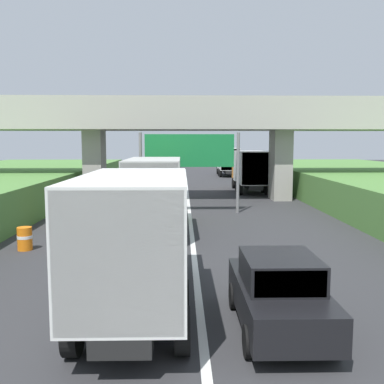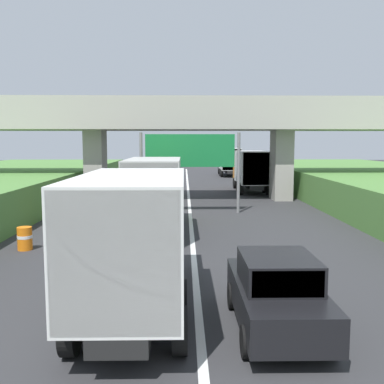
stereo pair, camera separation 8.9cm
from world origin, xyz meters
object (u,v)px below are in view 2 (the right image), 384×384
Objects in this scene: car_black at (276,293)px; truck_white at (137,234)px; construction_barrel_5 at (111,187)px; truck_orange at (251,169)px; construction_barrel_4 at (97,194)px; overhead_highway_sign at (190,155)px; truck_yellow at (155,191)px; construction_barrel_3 at (84,203)px; construction_barrel_1 at (25,238)px; truck_blue at (229,160)px; construction_barrel_2 at (57,217)px.

truck_white is at bearing 159.43° from car_black.
construction_barrel_5 is at bearing 106.63° from car_black.
truck_orange is 8.11× the size of construction_barrel_4.
truck_white is 21.84m from construction_barrel_4.
truck_yellow is (-1.68, -5.56, -1.49)m from overhead_highway_sign.
truck_yellow and truck_white have the same top height.
construction_barrel_5 is at bearing 90.12° from construction_barrel_3.
truck_yellow is at bearing 91.05° from truck_white.
truck_orange is 1.78× the size of car_black.
construction_barrel_3 is (-6.46, 1.08, -2.96)m from overhead_highway_sign.
construction_barrel_1 is 1.00× the size of construction_barrel_5.
truck_yellow is 6.05m from construction_barrel_1.
truck_yellow is 1.00× the size of truck_white.
overhead_highway_sign reaches higher than truck_blue.
construction_barrel_5 is at bearing 120.48° from overhead_highway_sign.
truck_blue is 25.94m from construction_barrel_4.
construction_barrel_2 is (-6.72, -3.88, -2.96)m from overhead_highway_sign.
construction_barrel_1 and construction_barrel_2 have the same top height.
car_black is at bearing -42.32° from construction_barrel_1.
car_black is 4.56× the size of construction_barrel_4.
truck_orange is at bearing 67.47° from truck_yellow.
construction_barrel_3 is (-11.70, -10.04, -1.47)m from truck_orange.
construction_barrel_3 is 1.00× the size of construction_barrel_5.
truck_white is (0.18, -9.58, 0.00)m from truck_yellow.
construction_barrel_4 is at bearing 113.21° from truck_yellow.
truck_orange is 8.11× the size of construction_barrel_2.
truck_blue is at bearing 79.76° from overhead_highway_sign.
construction_barrel_3 is at bearing -112.70° from truck_blue.
overhead_highway_sign is 9.46m from construction_barrel_4.
construction_barrel_5 is (0.06, 19.85, 0.00)m from construction_barrel_1.
overhead_highway_sign is 11.39m from construction_barrel_1.
construction_barrel_4 is (-0.12, 14.89, 0.00)m from construction_barrel_1.
construction_barrel_5 is (-11.72, -0.12, -1.47)m from truck_orange.
construction_barrel_1 is at bearing -126.45° from overhead_highway_sign.
truck_yellow is 8.11× the size of construction_barrel_1.
overhead_highway_sign reaches higher than car_black.
truck_blue reaches higher than construction_barrel_2.
construction_barrel_3 is at bearing -87.74° from construction_barrel_4.
construction_barrel_3 and construction_barrel_5 have the same top height.
truck_white is at bearing -65.11° from construction_barrel_2.
truck_yellow is 12.71m from construction_barrel_4.
construction_barrel_4 is at bearing 90.45° from construction_barrel_1.
overhead_highway_sign is 13.11m from construction_barrel_5.
truck_blue is 1.00× the size of truck_orange.
truck_blue is 8.11× the size of construction_barrel_5.
construction_barrel_2 is at bearing -109.97° from truck_blue.
truck_white is 8.11× the size of construction_barrel_3.
construction_barrel_1 is (-11.78, -37.89, -1.47)m from truck_blue.
truck_yellow and truck_blue have the same top height.
truck_white is 3.58m from car_black.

